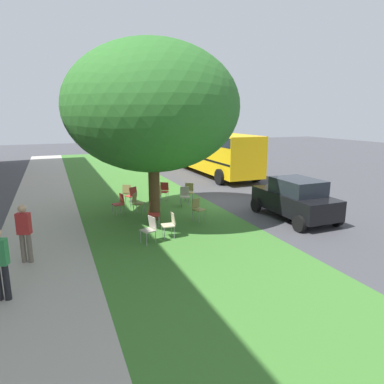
{
  "coord_description": "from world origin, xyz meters",
  "views": [
    {
      "loc": [
        -14.07,
        7.05,
        4.08
      ],
      "look_at": [
        -0.73,
        1.56,
        0.82
      ],
      "focal_mm": 31.85,
      "sensor_mm": 36.0,
      "label": 1
    }
  ],
  "objects_px": {
    "chair_0": "(152,213)",
    "chair_2": "(189,191)",
    "chair_8": "(164,190)",
    "street_tree": "(152,107)",
    "chair_7": "(127,192)",
    "parked_car": "(295,199)",
    "chair_11": "(157,194)",
    "chair_1": "(150,228)",
    "pedestrian_0": "(0,262)",
    "chair_5": "(137,201)",
    "chair_3": "(185,195)",
    "school_bus": "(210,149)",
    "chair_6": "(198,207)",
    "chair_9": "(170,223)",
    "pedestrian_1": "(24,231)",
    "chair_10": "(119,202)",
    "chair_4": "(132,195)"
  },
  "relations": [
    {
      "from": "chair_10",
      "to": "street_tree",
      "type": "bearing_deg",
      "value": -136.49
    },
    {
      "from": "street_tree",
      "to": "chair_7",
      "type": "relative_size",
      "value": 7.72
    },
    {
      "from": "street_tree",
      "to": "chair_4",
      "type": "relative_size",
      "value": 7.72
    },
    {
      "from": "chair_4",
      "to": "chair_11",
      "type": "relative_size",
      "value": 1.0
    },
    {
      "from": "chair_0",
      "to": "chair_5",
      "type": "height_order",
      "value": "same"
    },
    {
      "from": "chair_0",
      "to": "street_tree",
      "type": "bearing_deg",
      "value": -22.09
    },
    {
      "from": "chair_0",
      "to": "school_bus",
      "type": "relative_size",
      "value": 0.08
    },
    {
      "from": "street_tree",
      "to": "chair_4",
      "type": "xyz_separation_m",
      "value": [
        2.46,
        0.38,
        -3.85
      ]
    },
    {
      "from": "chair_1",
      "to": "chair_4",
      "type": "distance_m",
      "value": 4.93
    },
    {
      "from": "chair_11",
      "to": "pedestrian_0",
      "type": "distance_m",
      "value": 8.86
    },
    {
      "from": "chair_0",
      "to": "chair_2",
      "type": "height_order",
      "value": "same"
    },
    {
      "from": "chair_11",
      "to": "chair_8",
      "type": "bearing_deg",
      "value": -39.34
    },
    {
      "from": "chair_0",
      "to": "chair_7",
      "type": "height_order",
      "value": "same"
    },
    {
      "from": "chair_8",
      "to": "parked_car",
      "type": "height_order",
      "value": "parked_car"
    },
    {
      "from": "chair_3",
      "to": "chair_6",
      "type": "bearing_deg",
      "value": 171.81
    },
    {
      "from": "chair_11",
      "to": "pedestrian_1",
      "type": "bearing_deg",
      "value": 132.22
    },
    {
      "from": "chair_6",
      "to": "chair_7",
      "type": "bearing_deg",
      "value": 27.16
    },
    {
      "from": "chair_1",
      "to": "chair_5",
      "type": "bearing_deg",
      "value": -6.9
    },
    {
      "from": "chair_6",
      "to": "parked_car",
      "type": "relative_size",
      "value": 0.24
    },
    {
      "from": "chair_10",
      "to": "pedestrian_0",
      "type": "xyz_separation_m",
      "value": [
        -5.84,
        3.71,
        0.41
      ]
    },
    {
      "from": "chair_9",
      "to": "chair_10",
      "type": "distance_m",
      "value": 3.6
    },
    {
      "from": "street_tree",
      "to": "chair_3",
      "type": "height_order",
      "value": "street_tree"
    },
    {
      "from": "chair_0",
      "to": "chair_11",
      "type": "height_order",
      "value": "same"
    },
    {
      "from": "chair_6",
      "to": "chair_9",
      "type": "height_order",
      "value": "same"
    },
    {
      "from": "chair_4",
      "to": "chair_5",
      "type": "height_order",
      "value": "same"
    },
    {
      "from": "street_tree",
      "to": "chair_7",
      "type": "bearing_deg",
      "value": 8.06
    },
    {
      "from": "chair_2",
      "to": "pedestrian_1",
      "type": "relative_size",
      "value": 0.52
    },
    {
      "from": "chair_2",
      "to": "chair_7",
      "type": "bearing_deg",
      "value": 72.34
    },
    {
      "from": "chair_3",
      "to": "chair_1",
      "type": "bearing_deg",
      "value": 145.05
    },
    {
      "from": "chair_8",
      "to": "pedestrian_0",
      "type": "relative_size",
      "value": 0.52
    },
    {
      "from": "chair_0",
      "to": "chair_6",
      "type": "distance_m",
      "value": 1.86
    },
    {
      "from": "chair_3",
      "to": "chair_8",
      "type": "height_order",
      "value": "same"
    },
    {
      "from": "chair_6",
      "to": "street_tree",
      "type": "bearing_deg",
      "value": 63.72
    },
    {
      "from": "parked_car",
      "to": "street_tree",
      "type": "bearing_deg",
      "value": 68.24
    },
    {
      "from": "chair_11",
      "to": "chair_1",
      "type": "bearing_deg",
      "value": 160.43
    },
    {
      "from": "chair_0",
      "to": "parked_car",
      "type": "height_order",
      "value": "parked_car"
    },
    {
      "from": "chair_4",
      "to": "chair_9",
      "type": "xyz_separation_m",
      "value": [
        -4.67,
        -0.27,
        0.0
      ]
    },
    {
      "from": "chair_7",
      "to": "parked_car",
      "type": "xyz_separation_m",
      "value": [
        -5.18,
        -5.64,
        0.32
      ]
    },
    {
      "from": "chair_3",
      "to": "chair_6",
      "type": "relative_size",
      "value": 1.0
    },
    {
      "from": "chair_2",
      "to": "pedestrian_1",
      "type": "height_order",
      "value": "pedestrian_1"
    },
    {
      "from": "chair_3",
      "to": "chair_7",
      "type": "xyz_separation_m",
      "value": [
        1.62,
        2.31,
        0.0
      ]
    },
    {
      "from": "chair_7",
      "to": "chair_10",
      "type": "height_order",
      "value": "same"
    },
    {
      "from": "pedestrian_1",
      "to": "chair_3",
      "type": "bearing_deg",
      "value": -57.41
    },
    {
      "from": "chair_0",
      "to": "chair_7",
      "type": "distance_m",
      "value": 3.89
    },
    {
      "from": "chair_8",
      "to": "street_tree",
      "type": "bearing_deg",
      "value": 155.45
    },
    {
      "from": "chair_9",
      "to": "school_bus",
      "type": "xyz_separation_m",
      "value": [
        11.41,
        -6.92,
        1.24
      ]
    },
    {
      "from": "chair_7",
      "to": "pedestrian_0",
      "type": "height_order",
      "value": "pedestrian_0"
    },
    {
      "from": "chair_0",
      "to": "chair_5",
      "type": "relative_size",
      "value": 1.0
    },
    {
      "from": "chair_3",
      "to": "chair_11",
      "type": "relative_size",
      "value": 1.0
    },
    {
      "from": "chair_0",
      "to": "chair_4",
      "type": "height_order",
      "value": "same"
    }
  ]
}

